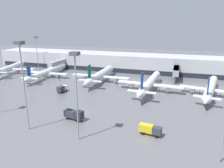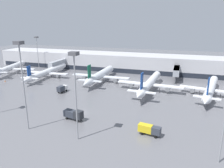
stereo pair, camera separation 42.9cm
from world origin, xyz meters
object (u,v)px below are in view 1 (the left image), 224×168
at_px(parked_jet_2, 210,88).
at_px(traffic_cone_0, 5,81).
at_px(parked_jet_1, 47,72).
at_px(service_truck_2, 150,129).
at_px(parked_jet_0, 100,75).
at_px(service_truck_1, 74,114).
at_px(apron_light_mast_3, 76,73).
at_px(parked_jet_3, 10,68).
at_px(apron_light_mast_4, 21,63).
at_px(apron_light_mast_0, 36,43).
at_px(service_truck_0, 62,88).
at_px(parked_jet_5, 150,83).

distance_m(parked_jet_2, traffic_cone_0, 87.16).
height_order(parked_jet_1, service_truck_2, parked_jet_1).
bearing_deg(parked_jet_1, parked_jet_0, -91.76).
bearing_deg(service_truck_1, apron_light_mast_3, -45.72).
xyz_separation_m(parked_jet_0, service_truck_1, (7.24, -39.82, -1.31)).
distance_m(parked_jet_3, service_truck_2, 89.37).
xyz_separation_m(service_truck_1, apron_light_mast_4, (-8.49, -8.52, 15.40)).
relative_size(service_truck_1, apron_light_mast_4, 0.27).
bearing_deg(service_truck_2, apron_light_mast_0, 151.26).
height_order(parked_jet_0, parked_jet_2, parked_jet_0).
bearing_deg(parked_jet_2, apron_light_mast_4, 143.01).
xyz_separation_m(parked_jet_1, apron_light_mast_3, (40.65, -48.87, 13.35)).
xyz_separation_m(parked_jet_3, apron_light_mast_4, (49.03, -48.44, 14.05)).
bearing_deg(service_truck_2, parked_jet_3, 161.73).
bearing_deg(parked_jet_1, service_truck_1, -140.73).
bearing_deg(parked_jet_3, service_truck_0, -128.69).
height_order(parked_jet_0, apron_light_mast_3, apron_light_mast_3).
bearing_deg(service_truck_2, parked_jet_5, 108.16).
height_order(parked_jet_3, service_truck_2, parked_jet_3).
bearing_deg(apron_light_mast_0, service_truck_1, -47.32).
bearing_deg(apron_light_mast_4, apron_light_mast_0, 123.76).
height_order(parked_jet_0, parked_jet_5, parked_jet_5).
bearing_deg(parked_jet_5, parked_jet_2, -82.92).
bearing_deg(parked_jet_2, traffic_cone_0, 105.90).
height_order(parked_jet_5, service_truck_2, parked_jet_5).
bearing_deg(parked_jet_2, parked_jet_5, 103.95).
xyz_separation_m(parked_jet_0, parked_jet_2, (45.61, -6.07, -0.24)).
relative_size(parked_jet_0, parked_jet_1, 0.91).
relative_size(apron_light_mast_0, apron_light_mast_3, 0.89).
relative_size(traffic_cone_0, apron_light_mast_3, 0.04).
height_order(parked_jet_3, service_truck_1, parked_jet_3).
relative_size(parked_jet_1, apron_light_mast_3, 1.91).
bearing_deg(parked_jet_5, service_truck_2, -167.59).
xyz_separation_m(parked_jet_2, parked_jet_5, (-22.15, -1.16, 0.46)).
bearing_deg(parked_jet_1, parked_jet_5, -99.94).
xyz_separation_m(parked_jet_0, traffic_cone_0, (-41.19, -13.58, -2.61)).
xyz_separation_m(service_truck_1, apron_light_mast_0, (-51.57, 55.94, 12.74)).
xyz_separation_m(parked_jet_2, apron_light_mast_4, (-46.86, -42.27, 14.33)).
relative_size(parked_jet_0, service_truck_1, 5.85).
bearing_deg(service_truck_0, parked_jet_3, 73.16).
relative_size(parked_jet_2, apron_light_mast_0, 1.98).
bearing_deg(apron_light_mast_3, parked_jet_2, 52.79).
distance_m(parked_jet_1, service_truck_0, 26.98).
distance_m(apron_light_mast_0, apron_light_mast_4, 77.57).
height_order(parked_jet_2, apron_light_mast_0, apron_light_mast_0).
distance_m(parked_jet_2, apron_light_mast_3, 55.50).
height_order(service_truck_1, apron_light_mast_3, apron_light_mast_3).
relative_size(parked_jet_2, parked_jet_3, 1.09).
relative_size(parked_jet_3, apron_light_mast_0, 1.83).
bearing_deg(traffic_cone_0, service_truck_2, -22.17).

